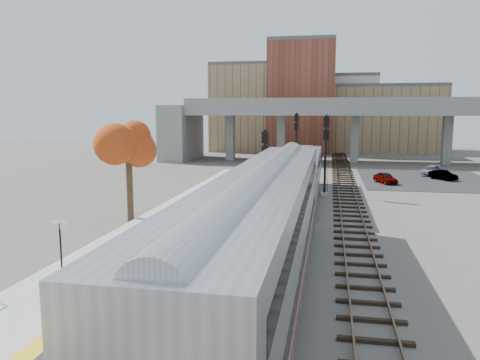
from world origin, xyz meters
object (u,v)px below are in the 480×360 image
(car_a, at_px, (385,178))
(locomotive, at_px, (301,173))
(signal_mast_mid, at_px, (325,156))
(signal_mast_far, at_px, (296,140))
(tree, at_px, (128,143))
(car_c, at_px, (431,171))
(car_b, at_px, (443,175))
(coach, at_px, (267,232))
(signal_mast_near, at_px, (265,177))

(car_a, bearing_deg, locomotive, -151.54)
(signal_mast_mid, relative_size, car_a, 2.15)
(signal_mast_mid, xyz_separation_m, signal_mast_far, (-4.10, 20.97, 0.09))
(tree, bearing_deg, locomotive, 45.47)
(car_c, bearing_deg, locomotive, -99.12)
(signal_mast_mid, distance_m, car_c, 20.53)
(car_b, bearing_deg, tree, -171.92)
(signal_mast_mid, bearing_deg, signal_mast_far, 101.06)
(tree, height_order, car_b, tree)
(signal_mast_far, bearing_deg, car_c, -16.33)
(coach, xyz_separation_m, car_b, (14.82, 36.72, -2.22))
(locomotive, relative_size, signal_mast_near, 3.02)
(car_c, bearing_deg, signal_mast_near, -92.78)
(locomotive, xyz_separation_m, car_c, (14.29, 17.94, -1.68))
(locomotive, xyz_separation_m, car_b, (14.82, 14.11, -1.70))
(signal_mast_mid, relative_size, signal_mast_far, 0.98)
(signal_mast_far, relative_size, car_c, 1.93)
(signal_mast_far, relative_size, car_a, 2.19)
(signal_mast_mid, distance_m, car_a, 11.00)
(tree, bearing_deg, car_b, 44.41)
(coach, distance_m, car_a, 34.00)
(locomotive, relative_size, signal_mast_mid, 2.62)
(car_a, distance_m, car_b, 7.60)
(locomotive, height_order, car_c, locomotive)
(tree, xyz_separation_m, car_c, (25.24, 29.08, -4.85))
(coach, distance_m, car_c, 43.05)
(tree, relative_size, car_a, 2.18)
(signal_mast_near, xyz_separation_m, car_b, (16.92, 22.21, -2.42))
(signal_mast_far, xyz_separation_m, car_a, (10.35, -12.44, -3.12))
(locomotive, xyz_separation_m, car_a, (8.25, 10.30, -1.66))
(signal_mast_mid, bearing_deg, tree, -135.10)
(signal_mast_near, bearing_deg, locomotive, 75.46)
(signal_mast_far, height_order, car_c, signal_mast_far)
(signal_mast_near, height_order, car_b, signal_mast_near)
(signal_mast_mid, bearing_deg, locomotive, -138.44)
(signal_mast_near, relative_size, car_b, 1.95)
(car_c, bearing_deg, coach, -80.00)
(coach, height_order, signal_mast_near, signal_mast_near)
(car_b, bearing_deg, signal_mast_mid, -172.42)
(signal_mast_near, relative_size, tree, 0.86)
(signal_mast_mid, height_order, car_b, signal_mast_mid)
(signal_mast_mid, distance_m, signal_mast_far, 21.37)
(car_b, relative_size, car_c, 0.85)
(car_a, xyz_separation_m, car_c, (6.04, 7.64, -0.02))
(signal_mast_far, bearing_deg, car_b, -27.02)
(locomotive, distance_m, signal_mast_near, 8.39)
(coach, relative_size, signal_mast_mid, 3.44)
(car_a, xyz_separation_m, car_b, (6.57, 3.81, -0.04))
(car_a, relative_size, car_b, 1.04)
(signal_mast_near, bearing_deg, car_b, 52.70)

